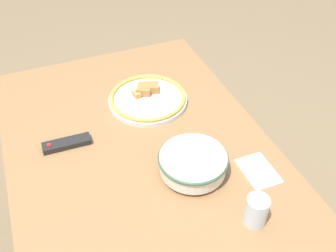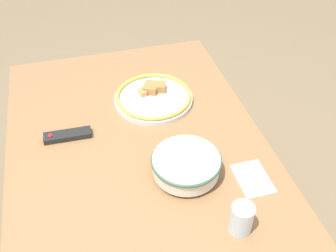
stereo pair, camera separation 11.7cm
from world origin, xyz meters
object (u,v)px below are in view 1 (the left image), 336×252
noodle_bowl (193,163)px  tv_remote (67,143)px  food_plate (148,98)px  drinking_glass (256,211)px

noodle_bowl → tv_remote: noodle_bowl is taller
tv_remote → food_plate: bearing=-67.6°
food_plate → drinking_glass: size_ratio=3.17×
food_plate → tv_remote: 0.35m
noodle_bowl → tv_remote: 0.43m
tv_remote → drinking_glass: size_ratio=1.71×
noodle_bowl → drinking_glass: size_ratio=2.30×
noodle_bowl → food_plate: bearing=1.4°
noodle_bowl → food_plate: 0.39m
noodle_bowl → drinking_glass: bearing=-160.4°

